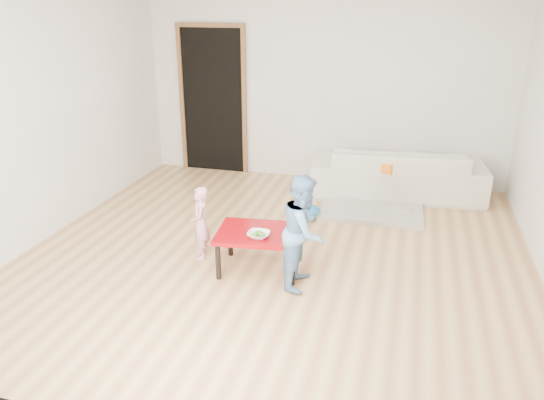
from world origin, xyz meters
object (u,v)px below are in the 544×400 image
at_px(child_blue, 304,231).
at_px(basin, 305,213).
at_px(child_pink, 200,223).
at_px(red_table, 260,250).
at_px(bowl, 259,235).
at_px(sofa, 397,171).

relative_size(child_blue, basin, 2.87).
bearing_deg(child_pink, red_table, 59.10).
relative_size(bowl, basin, 0.56).
bearing_deg(child_blue, bowl, 87.53).
bearing_deg(basin, sofa, 47.63).
bearing_deg(red_table, child_blue, -19.10).
relative_size(red_table, child_pink, 1.06).
height_order(child_blue, basin, child_blue).
distance_m(bowl, basin, 1.51).
distance_m(red_table, child_pink, 0.66).
bearing_deg(sofa, child_pink, 47.03).
bearing_deg(child_pink, child_blue, 54.38).
distance_m(sofa, basin, 1.50).
relative_size(bowl, child_blue, 0.20).
relative_size(sofa, basin, 6.08).
bearing_deg(red_table, bowl, -77.09).
bearing_deg(basin, child_blue, -78.88).
xyz_separation_m(red_table, child_pink, (-0.63, 0.09, 0.17)).
bearing_deg(sofa, child_blue, 69.24).
relative_size(red_table, basin, 2.18).
relative_size(red_table, child_blue, 0.76).
distance_m(child_pink, basin, 1.51).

